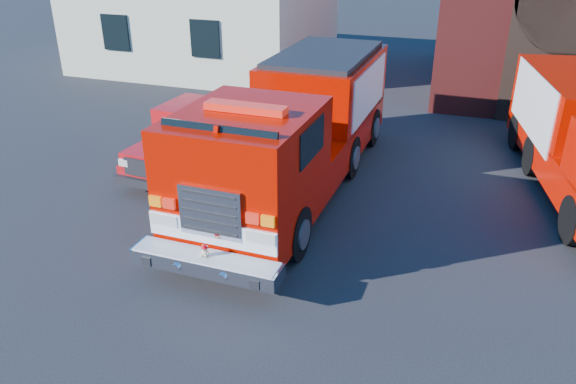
% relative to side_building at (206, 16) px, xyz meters
% --- Properties ---
extents(ground, '(100.00, 100.00, 0.00)m').
position_rel_side_building_xyz_m(ground, '(9.00, -13.00, -2.20)').
color(ground, black).
rests_on(ground, ground).
extents(side_building, '(10.20, 8.20, 4.35)m').
position_rel_side_building_xyz_m(side_building, '(0.00, 0.00, 0.00)').
color(side_building, beige).
rests_on(side_building, ground).
extents(fire_engine, '(2.77, 9.49, 2.92)m').
position_rel_side_building_xyz_m(fire_engine, '(8.14, -11.22, -0.69)').
color(fire_engine, black).
rests_on(fire_engine, ground).
extents(pickup_truck, '(2.17, 5.34, 1.72)m').
position_rel_side_building_xyz_m(pickup_truck, '(5.31, -10.63, -1.39)').
color(pickup_truck, black).
rests_on(pickup_truck, ground).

